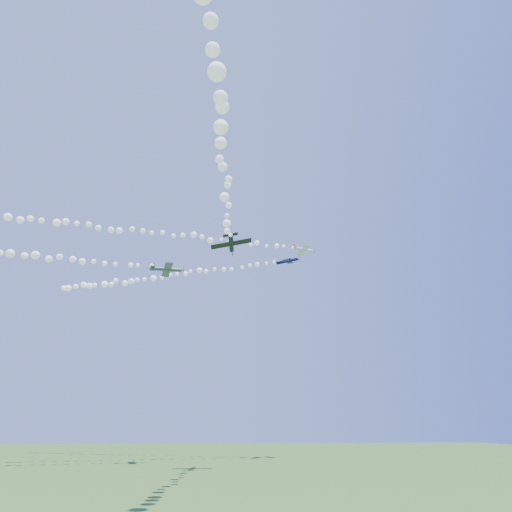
{
  "coord_description": "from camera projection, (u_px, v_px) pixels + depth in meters",
  "views": [
    {
      "loc": [
        -7.2,
        -98.14,
        7.25
      ],
      "look_at": [
        1.86,
        -5.44,
        44.64
      ],
      "focal_mm": 30.0,
      "sensor_mm": 36.0,
      "label": 1
    }
  ],
  "objects": [
    {
      "name": "plane_black",
      "position": [
        231.0,
        243.0,
        82.88
      ],
      "size": [
        7.94,
        7.63,
        2.92
      ],
      "rotation": [
        -0.21,
        0.09,
        1.49
      ],
      "color": "black"
    },
    {
      "name": "plane_white",
      "position": [
        304.0,
        250.0,
        114.12
      ],
      "size": [
        6.36,
        6.72,
        2.29
      ],
      "rotation": [
        -0.07,
        0.06,
        0.19
      ],
      "color": "silver"
    },
    {
      "name": "smoke_trail_black",
      "position": [
        215.0,
        71.0,
        42.6
      ],
      "size": [
        9.14,
        81.81,
        3.08
      ],
      "primitive_type": null,
      "color": "white"
    },
    {
      "name": "plane_grey",
      "position": [
        167.0,
        269.0,
        96.06
      ],
      "size": [
        7.86,
        8.32,
        2.12
      ],
      "rotation": [
        -0.06,
        -0.04,
        0.21
      ],
      "color": "#3A4354"
    },
    {
      "name": "plane_navy",
      "position": [
        288.0,
        261.0,
        111.91
      ],
      "size": [
        6.6,
        6.93,
        2.17
      ],
      "rotation": [
        0.22,
        -0.09,
        -0.42
      ],
      "color": "#0D0F3A"
    },
    {
      "name": "smoke_trail_navy",
      "position": [
        161.0,
        277.0,
        123.09
      ],
      "size": [
        65.45,
        30.91,
        2.69
      ],
      "primitive_type": null,
      "color": "white"
    },
    {
      "name": "ground",
      "position": [
        245.0,
        465.0,
        88.59
      ],
      "size": [
        260.0,
        260.0,
        0.0
      ],
      "primitive_type": "plane",
      "color": "#2F5821",
      "rests_on": "ground"
    },
    {
      "name": "smoke_trail_white",
      "position": [
        163.0,
        234.0,
        104.16
      ],
      "size": [
        69.16,
        15.37,
        2.74
      ],
      "primitive_type": null,
      "color": "white"
    }
  ]
}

